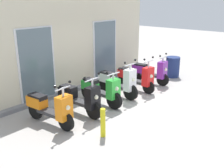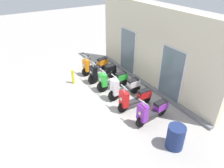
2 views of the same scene
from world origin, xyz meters
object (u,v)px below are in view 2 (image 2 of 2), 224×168
Objects in this scene: scooter_green at (113,80)px; scooter_white at (124,87)px; scooter_red at (134,98)px; trash_bin at (175,137)px; scooter_purple at (152,111)px; curb_bollard at (73,77)px; scooter_orange at (95,65)px; scooter_black at (102,72)px.

scooter_white is (0.86, 0.03, 0.05)m from scooter_green.
scooter_red is 2.34m from trash_bin.
scooter_purple is at bearing -0.49° from scooter_green.
scooter_green is 4.08m from trash_bin.
scooter_orange is at bearing 106.48° from curb_bollard.
scooter_red is 1.01× the size of scooter_purple.
scooter_black is 1.77m from scooter_white.
scooter_purple is 4.36m from curb_bollard.
scooter_white reaches higher than scooter_orange.
scooter_red is at bearing -1.79° from scooter_orange.
scooter_orange is 0.98× the size of scooter_green.
scooter_red reaches higher than scooter_purple.
scooter_orange is at bearing 179.24° from scooter_purple.
scooter_black is 0.91m from scooter_green.
trash_bin reaches higher than curb_bollard.
scooter_green is 2.72m from scooter_purple.
scooter_orange is 1.00× the size of scooter_black.
scooter_purple is (3.63, 0.02, 0.01)m from scooter_black.
scooter_white is at bearing 2.44° from scooter_black.
scooter_black is at bearing 179.27° from scooter_red.
scooter_black is 1.44m from curb_bollard.
scooter_orange is at bearing 178.84° from scooter_green.
scooter_purple is at bearing -1.78° from scooter_white.
scooter_red is 0.99m from scooter_purple.
scooter_green is 1.73m from scooter_red.
curb_bollard is (-4.14, -1.35, -0.13)m from scooter_purple.
scooter_black is at bearing -177.44° from scooter_green.
scooter_white reaches higher than scooter_red.
trash_bin is 5.61m from curb_bollard.
scooter_green is at bearing 2.56° from scooter_black.
scooter_orange is 3.58m from scooter_red.
scooter_green is 1.00× the size of scooter_white.
scooter_white is (1.77, 0.08, 0.03)m from scooter_black.
trash_bin is at bearing -2.03° from scooter_black.
scooter_red is (3.57, -0.11, 0.01)m from scooter_orange.
scooter_orange is 1.97× the size of trash_bin.
curb_bollard is at bearing -73.52° from scooter_orange.
scooter_green is 0.86m from scooter_white.
scooter_red is 3.42m from curb_bollard.
curb_bollard is (-1.42, -1.38, -0.11)m from scooter_green.
scooter_black is 1.03× the size of scooter_red.
scooter_red reaches higher than curb_bollard.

